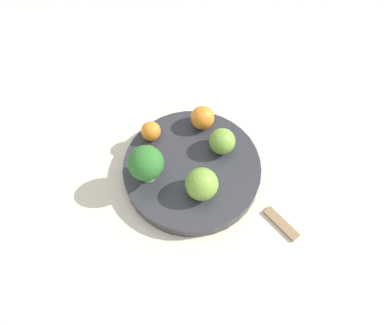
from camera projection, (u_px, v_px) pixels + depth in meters
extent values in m
plane|color=gray|center=(192.00, 179.00, 0.67)|extent=(6.00, 6.00, 0.00)
cube|color=beige|center=(192.00, 176.00, 0.66)|extent=(1.20, 1.20, 0.02)
cylinder|color=#2D2D33|center=(192.00, 169.00, 0.64)|extent=(0.23, 0.23, 0.03)
cylinder|color=#99C17A|center=(148.00, 173.00, 0.61)|extent=(0.02, 0.02, 0.03)
sphere|color=#2D6B28|center=(146.00, 162.00, 0.58)|extent=(0.06, 0.06, 0.06)
sphere|color=olive|center=(199.00, 185.00, 0.58)|extent=(0.05, 0.05, 0.05)
sphere|color=olive|center=(222.00, 141.00, 0.63)|extent=(0.04, 0.04, 0.04)
sphere|color=orange|center=(151.00, 131.00, 0.64)|extent=(0.03, 0.03, 0.03)
sphere|color=orange|center=(202.00, 118.00, 0.65)|extent=(0.04, 0.04, 0.04)
cube|color=olive|center=(281.00, 223.00, 0.60)|extent=(0.04, 0.07, 0.01)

